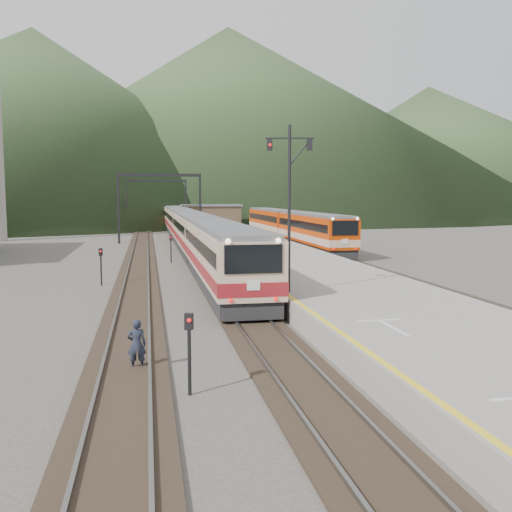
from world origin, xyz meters
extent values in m
plane|color=#47423D|center=(0.00, 0.00, 0.00)|extent=(400.00, 400.00, 0.00)
cube|color=black|center=(0.00, 40.00, 0.06)|extent=(2.60, 200.00, 0.12)
cube|color=slate|center=(-0.72, 40.00, 0.16)|extent=(0.10, 200.00, 0.14)
cube|color=slate|center=(0.72, 40.00, 0.16)|extent=(0.10, 200.00, 0.14)
cube|color=black|center=(-5.00, 40.00, 0.06)|extent=(2.60, 200.00, 0.12)
cube|color=slate|center=(-5.72, 40.00, 0.16)|extent=(0.10, 200.00, 0.14)
cube|color=slate|center=(-4.28, 40.00, 0.16)|extent=(0.10, 200.00, 0.14)
cube|color=black|center=(11.50, 40.00, 0.06)|extent=(2.60, 200.00, 0.12)
cube|color=slate|center=(10.78, 40.00, 0.16)|extent=(0.10, 200.00, 0.14)
cube|color=slate|center=(12.22, 40.00, 0.16)|extent=(0.10, 200.00, 0.14)
cube|color=gray|center=(5.60, 38.00, 0.50)|extent=(8.00, 100.00, 1.00)
cube|color=black|center=(-7.50, 55.00, 4.00)|extent=(0.25, 0.25, 8.00)
cube|color=black|center=(1.80, 55.00, 4.00)|extent=(0.25, 0.25, 8.00)
cube|color=black|center=(-2.85, 55.00, 7.80)|extent=(9.30, 0.22, 0.35)
cube|color=black|center=(-7.50, 80.00, 4.00)|extent=(0.25, 0.25, 8.00)
cube|color=black|center=(1.80, 80.00, 4.00)|extent=(0.25, 0.25, 8.00)
cube|color=black|center=(-2.85, 80.00, 7.80)|extent=(9.30, 0.22, 0.35)
cube|color=#4E3E2D|center=(5.60, 78.00, 2.40)|extent=(9.00, 4.00, 2.80)
cube|color=slate|center=(5.60, 78.00, 3.95)|extent=(9.40, 4.40, 0.30)
cone|color=#2D4122|center=(-40.00, 190.00, 30.00)|extent=(180.00, 180.00, 60.00)
cone|color=#2D4122|center=(30.00, 230.00, 37.50)|extent=(220.00, 220.00, 75.00)
cone|color=#2D4122|center=(110.00, 210.00, 25.00)|extent=(160.00, 160.00, 50.00)
cube|color=tan|center=(0.00, 21.31, 2.04)|extent=(2.97, 19.97, 3.63)
cube|color=tan|center=(0.00, 41.78, 2.04)|extent=(2.97, 19.97, 3.63)
cube|color=tan|center=(0.00, 62.25, 2.04)|extent=(2.97, 19.97, 3.63)
cube|color=tan|center=(0.00, 82.72, 2.04)|extent=(2.97, 19.97, 3.63)
cube|color=#BC3404|center=(11.50, 41.49, 1.87)|extent=(2.69, 18.10, 3.29)
cube|color=#BC3404|center=(11.50, 60.09, 1.87)|extent=(2.69, 18.10, 3.29)
cylinder|color=black|center=(2.10, 13.68, 4.80)|extent=(0.14, 0.14, 7.60)
cube|color=black|center=(2.10, 13.68, 8.00)|extent=(2.17, 0.49, 0.07)
cube|color=black|center=(1.22, 13.85, 7.70)|extent=(0.28, 0.22, 0.50)
cube|color=black|center=(2.98, 13.51, 7.70)|extent=(0.28, 0.22, 0.50)
cylinder|color=black|center=(-3.21, 3.55, 1.00)|extent=(0.10, 0.10, 2.00)
cube|color=black|center=(-3.21, 3.55, 2.05)|extent=(0.26, 0.23, 0.45)
cylinder|color=black|center=(-2.44, 34.88, 1.00)|extent=(0.10, 0.10, 2.00)
cube|color=black|center=(-2.44, 34.88, 2.05)|extent=(0.24, 0.19, 0.45)
cylinder|color=black|center=(-7.08, 23.76, 1.00)|extent=(0.10, 0.10, 2.00)
cube|color=black|center=(-7.08, 23.76, 2.05)|extent=(0.25, 0.21, 0.45)
imported|color=#1F2332|center=(-4.66, 6.15, 0.81)|extent=(0.60, 0.40, 1.62)
camera|label=1|loc=(-4.25, -11.61, 5.42)|focal=40.00mm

